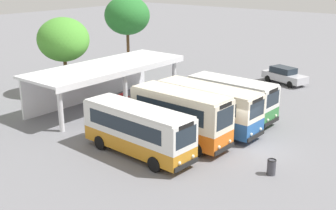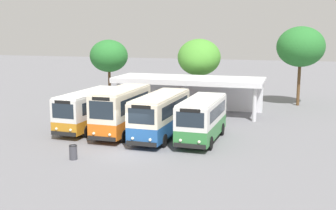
# 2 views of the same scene
# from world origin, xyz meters

# --- Properties ---
(ground_plane) EXTENTS (180.00, 180.00, 0.00)m
(ground_plane) POSITION_xyz_m (0.00, 0.00, 0.00)
(ground_plane) COLOR slate
(city_bus_nearest_orange) EXTENTS (2.48, 7.72, 3.03)m
(city_bus_nearest_orange) POSITION_xyz_m (-5.31, 5.08, 1.69)
(city_bus_nearest_orange) COLOR black
(city_bus_nearest_orange) RESTS_ON ground
(city_bus_second_in_row) EXTENTS (2.37, 6.86, 3.48)m
(city_bus_second_in_row) POSITION_xyz_m (-2.23, 4.20, 1.91)
(city_bus_second_in_row) COLOR black
(city_bus_second_in_row) RESTS_ON ground
(city_bus_middle_cream) EXTENTS (2.47, 7.82, 3.18)m
(city_bus_middle_cream) POSITION_xyz_m (0.85, 4.18, 1.76)
(city_bus_middle_cream) COLOR black
(city_bus_middle_cream) RESTS_ON ground
(city_bus_fourth_amber) EXTENTS (2.43, 6.89, 3.03)m
(city_bus_fourth_amber) POSITION_xyz_m (3.92, 4.13, 1.68)
(city_bus_fourth_amber) COLOR black
(city_bus_fourth_amber) RESTS_ON ground
(terminal_canopy) EXTENTS (13.93, 5.02, 3.40)m
(terminal_canopy) POSITION_xyz_m (0.54, 14.47, 2.61)
(terminal_canopy) COLOR silver
(terminal_canopy) RESTS_ON ground
(waiting_chair_end_by_column) EXTENTS (0.45, 0.45, 0.86)m
(waiting_chair_end_by_column) POSITION_xyz_m (-0.25, 13.33, 0.52)
(waiting_chair_end_by_column) COLOR slate
(waiting_chair_end_by_column) RESTS_ON ground
(waiting_chair_second_from_end) EXTENTS (0.45, 0.45, 0.86)m
(waiting_chair_second_from_end) POSITION_xyz_m (0.32, 13.32, 0.52)
(waiting_chair_second_from_end) COLOR slate
(waiting_chair_second_from_end) RESTS_ON ground
(waiting_chair_middle_seat) EXTENTS (0.45, 0.45, 0.86)m
(waiting_chair_middle_seat) POSITION_xyz_m (0.88, 13.20, 0.52)
(waiting_chair_middle_seat) COLOR slate
(waiting_chair_middle_seat) RESTS_ON ground
(waiting_chair_fourth_seat) EXTENTS (0.45, 0.45, 0.86)m
(waiting_chair_fourth_seat) POSITION_xyz_m (1.45, 13.23, 0.52)
(waiting_chair_fourth_seat) COLOR slate
(waiting_chair_fourth_seat) RESTS_ON ground
(waiting_chair_fifth_seat) EXTENTS (0.45, 0.45, 0.86)m
(waiting_chair_fifth_seat) POSITION_xyz_m (2.01, 13.32, 0.52)
(waiting_chair_fifth_seat) COLOR slate
(waiting_chair_fifth_seat) RESTS_ON ground
(roadside_tree_behind_canopy) EXTENTS (4.52, 4.52, 6.89)m
(roadside_tree_behind_canopy) POSITION_xyz_m (0.34, 19.08, 4.95)
(roadside_tree_behind_canopy) COLOR brown
(roadside_tree_behind_canopy) RESTS_ON ground
(roadside_tree_east_of_canopy) EXTENTS (4.87, 4.87, 8.18)m
(roadside_tree_east_of_canopy) POSITION_xyz_m (10.50, 21.19, 6.09)
(roadside_tree_east_of_canopy) COLOR brown
(roadside_tree_east_of_canopy) RESTS_ON ground
(roadside_tree_west_of_canopy) EXTENTS (4.41, 4.41, 6.70)m
(roadside_tree_west_of_canopy) POSITION_xyz_m (-10.77, 20.79, 4.81)
(roadside_tree_west_of_canopy) COLOR brown
(roadside_tree_west_of_canopy) RESTS_ON ground
(litter_bin_apron) EXTENTS (0.49, 0.49, 0.90)m
(litter_bin_apron) POSITION_xyz_m (-2.64, -2.41, 0.46)
(litter_bin_apron) COLOR #3F3F47
(litter_bin_apron) RESTS_ON ground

